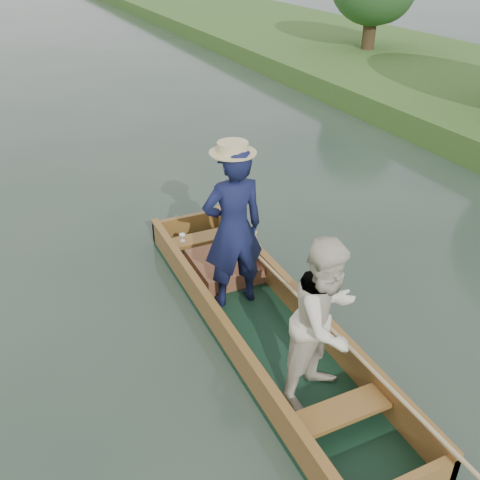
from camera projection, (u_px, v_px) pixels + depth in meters
name	position (u px, v px, depth m)	size (l,w,h in m)	color
ground	(261.00, 333.00, 6.28)	(120.00, 120.00, 0.00)	#283D30
trees_far	(302.00, 13.00, 11.36)	(21.83, 11.71, 4.52)	#47331E
punt	(270.00, 289.00, 5.82)	(1.16, 5.27, 2.13)	#133220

